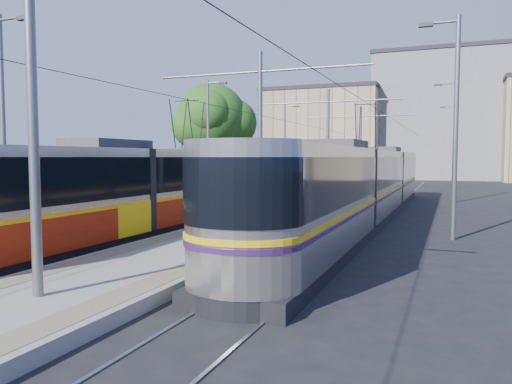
% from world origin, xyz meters
% --- Properties ---
extents(ground, '(160.00, 160.00, 0.00)m').
position_xyz_m(ground, '(0.00, 0.00, 0.00)').
color(ground, black).
rests_on(ground, ground).
extents(platform, '(4.00, 50.00, 0.30)m').
position_xyz_m(platform, '(0.00, 17.00, 0.15)').
color(platform, gray).
rests_on(platform, ground).
extents(tactile_strip_left, '(0.70, 50.00, 0.01)m').
position_xyz_m(tactile_strip_left, '(-1.45, 17.00, 0.30)').
color(tactile_strip_left, gray).
rests_on(tactile_strip_left, platform).
extents(tactile_strip_right, '(0.70, 50.00, 0.01)m').
position_xyz_m(tactile_strip_right, '(1.45, 17.00, 0.30)').
color(tactile_strip_right, gray).
rests_on(tactile_strip_right, platform).
extents(rails, '(8.71, 70.00, 0.03)m').
position_xyz_m(rails, '(0.00, 17.00, 0.02)').
color(rails, gray).
rests_on(rails, ground).
extents(tram_left, '(2.43, 27.71, 5.50)m').
position_xyz_m(tram_left, '(-3.60, 8.32, 1.71)').
color(tram_left, black).
rests_on(tram_left, ground).
extents(tram_right, '(2.43, 32.21, 5.50)m').
position_xyz_m(tram_right, '(3.60, 12.82, 1.86)').
color(tram_right, black).
rests_on(tram_right, ground).
extents(catenary, '(9.20, 70.00, 7.00)m').
position_xyz_m(catenary, '(0.00, 14.15, 4.52)').
color(catenary, slate).
rests_on(catenary, platform).
extents(street_lamps, '(15.18, 38.22, 8.00)m').
position_xyz_m(street_lamps, '(-0.00, 21.00, 4.18)').
color(street_lamps, slate).
rests_on(street_lamps, ground).
extents(shelter, '(1.00, 1.30, 2.55)m').
position_xyz_m(shelter, '(0.56, 13.13, 1.63)').
color(shelter, black).
rests_on(shelter, platform).
extents(tree, '(6.06, 5.60, 8.80)m').
position_xyz_m(tree, '(-10.01, 24.57, 5.95)').
color(tree, '#382314').
rests_on(tree, ground).
extents(building_left, '(16.32, 12.24, 12.69)m').
position_xyz_m(building_left, '(-10.00, 60.00, 6.35)').
color(building_left, tan).
rests_on(building_left, ground).
extents(building_centre, '(18.36, 14.28, 17.28)m').
position_xyz_m(building_centre, '(6.00, 64.00, 8.65)').
color(building_centre, gray).
rests_on(building_centre, ground).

